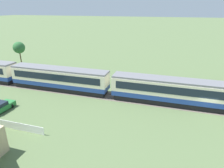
% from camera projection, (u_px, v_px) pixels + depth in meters
% --- Properties ---
extents(ground_plane, '(600.00, 600.00, 0.00)m').
position_uv_depth(ground_plane, '(206.00, 111.00, 29.67)').
color(ground_plane, '#566B42').
extents(passenger_train, '(78.27, 3.13, 4.19)m').
position_uv_depth(passenger_train, '(112.00, 84.00, 33.79)').
color(passenger_train, '#234293').
rests_on(passenger_train, ground_plane).
extents(railway_track, '(126.05, 3.60, 0.04)m').
position_uv_depth(railway_track, '(125.00, 98.00, 33.97)').
color(railway_track, '#665B51').
rests_on(railway_track, ground_plane).
extents(yard_tree_1, '(2.99, 2.99, 6.16)m').
position_uv_depth(yard_tree_1, '(19.00, 48.00, 51.49)').
color(yard_tree_1, '#4C3823').
rests_on(yard_tree_1, ground_plane).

